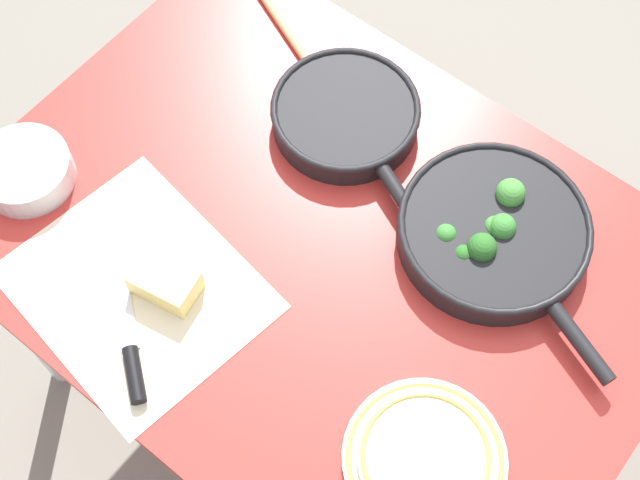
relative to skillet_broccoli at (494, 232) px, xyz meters
The scene contains 10 objects.
ground_plane 0.80m from the skillet_broccoli, 139.42° to the right, with size 14.00×14.00×0.00m, color slate.
dining_table_red 0.30m from the skillet_broccoli, 139.42° to the right, with size 1.10×0.81×0.73m.
skillet_broccoli is the anchor object (origin of this frame).
skillet_eggs 0.32m from the skillet_broccoli, behind, with size 0.37×0.25×0.05m.
wooden_spoon 0.44m from the skillet_broccoli, 169.11° to the left, with size 0.34×0.16×0.02m.
parchment_sheet 0.56m from the skillet_broccoli, 132.79° to the right, with size 0.41×0.36×0.00m.
grater_knife 0.58m from the skillet_broccoli, 124.37° to the right, with size 0.24×0.19×0.02m.
cheese_block 0.51m from the skillet_broccoli, 131.91° to the right, with size 0.11×0.08×0.05m.
dinner_plate_stack 0.37m from the skillet_broccoli, 71.16° to the right, with size 0.23×0.23×0.03m.
prep_bowl_steel 0.76m from the skillet_broccoli, 150.07° to the right, with size 0.15×0.15×0.05m.
Camera 1 is at (0.39, -0.49, 1.98)m, focal length 50.00 mm.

